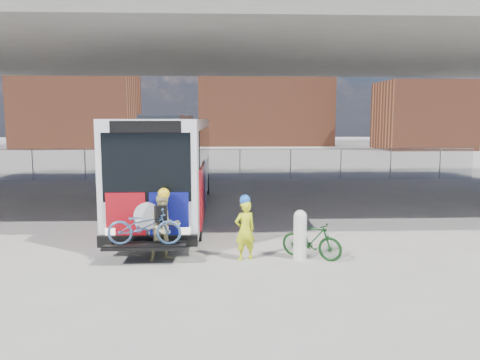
{
  "coord_description": "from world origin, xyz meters",
  "views": [
    {
      "loc": [
        -0.12,
        -15.35,
        3.54
      ],
      "look_at": [
        0.5,
        -0.4,
        1.6
      ],
      "focal_mm": 35.0,
      "sensor_mm": 36.0,
      "label": 1
    }
  ],
  "objects": [
    {
      "name": "bus",
      "position": [
        -2.0,
        2.5,
        2.11
      ],
      "size": [
        2.67,
        12.9,
        3.69
      ],
      "color": "silver",
      "rests_on": "ground"
    },
    {
      "name": "bike_parked",
      "position": [
        2.18,
        -3.81,
        0.49
      ],
      "size": [
        1.61,
        1.26,
        0.97
      ],
      "primitive_type": "imported",
      "rotation": [
        0.0,
        0.0,
        1.0
      ],
      "color": "#123915",
      "rests_on": "ground"
    },
    {
      "name": "cyclist_hivis",
      "position": [
        0.48,
        -3.81,
        0.81
      ],
      "size": [
        0.65,
        0.55,
        1.67
      ],
      "rotation": [
        0.0,
        0.0,
        3.55
      ],
      "color": "yellow",
      "rests_on": "ground"
    },
    {
      "name": "ground",
      "position": [
        0.0,
        0.0,
        0.0
      ],
      "size": [
        160.0,
        160.0,
        0.0
      ],
      "primitive_type": "plane",
      "color": "#9E9991",
      "rests_on": "ground"
    },
    {
      "name": "chainlink_fence",
      "position": [
        0.0,
        12.0,
        1.42
      ],
      "size": [
        30.0,
        0.06,
        30.0
      ],
      "color": "gray",
      "rests_on": "ground"
    },
    {
      "name": "smokestack",
      "position": [
        14.0,
        55.0,
        12.5
      ],
      "size": [
        2.2,
        2.2,
        25.0
      ],
      "primitive_type": "cylinder",
      "color": "brown",
      "rests_on": "ground"
    },
    {
      "name": "overpass",
      "position": [
        0.0,
        4.0,
        6.54
      ],
      "size": [
        40.0,
        16.0,
        7.95
      ],
      "color": "#605E59",
      "rests_on": "ground"
    },
    {
      "name": "brick_buildings",
      "position": [
        1.23,
        48.23,
        5.42
      ],
      "size": [
        54.0,
        22.0,
        12.0
      ],
      "color": "brown",
      "rests_on": "ground"
    },
    {
      "name": "bollard",
      "position": [
        1.88,
        -3.82,
        0.68
      ],
      "size": [
        0.33,
        0.33,
        1.27
      ],
      "color": "white",
      "rests_on": "ground"
    },
    {
      "name": "cyclist_tan",
      "position": [
        -1.54,
        -3.82,
        0.88
      ],
      "size": [
        1.02,
        0.94,
        1.86
      ],
      "rotation": [
        0.0,
        0.0,
        0.46
      ],
      "color": "tan",
      "rests_on": "ground"
    }
  ]
}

